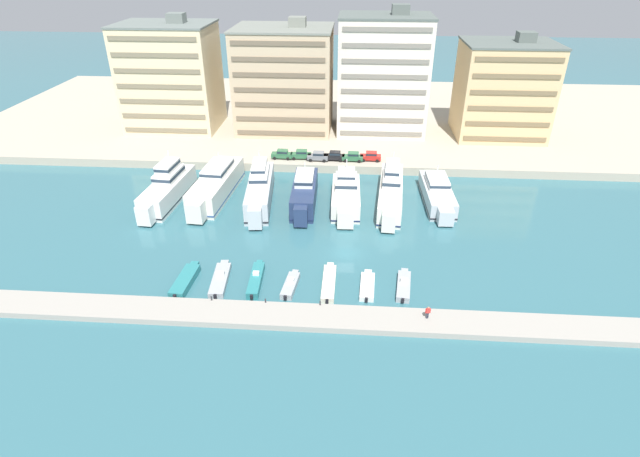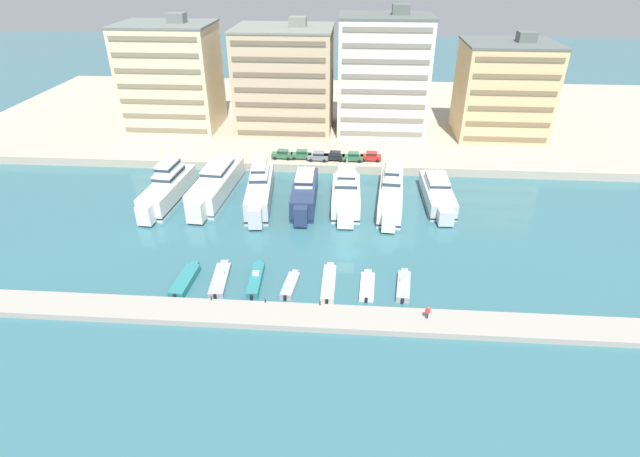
{
  "view_description": "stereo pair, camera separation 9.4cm",
  "coord_description": "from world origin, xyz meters",
  "px_view_note": "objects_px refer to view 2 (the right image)",
  "views": [
    {
      "loc": [
        0.53,
        -61.11,
        39.07
      ],
      "look_at": [
        -3.96,
        2.69,
        2.5
      ],
      "focal_mm": 28.0,
      "sensor_mm": 36.0,
      "label": 1
    },
    {
      "loc": [
        0.63,
        -61.1,
        39.07
      ],
      "look_at": [
        -3.96,
        2.69,
        2.5
      ],
      "focal_mm": 28.0,
      "sensor_mm": 36.0,
      "label": 2
    }
  ],
  "objects_px": {
    "yacht_navy_center_left": "(304,193)",
    "car_red_center_right": "(371,156)",
    "motorboat_grey_left": "(220,279)",
    "pedestrian_near_edge": "(428,312)",
    "motorboat_teal_mid_left": "(256,279)",
    "yacht_ivory_center": "(346,195)",
    "yacht_silver_mid_right": "(438,194)",
    "motorboat_white_center_right": "(367,286)",
    "car_green_center": "(353,156)",
    "yacht_silver_mid_left": "(260,189)",
    "car_grey_mid_left": "(318,156)",
    "motorboat_grey_mid_right": "(404,286)",
    "motorboat_cream_center": "(329,283)",
    "car_green_far_left": "(282,154)",
    "yacht_ivory_left": "(216,185)",
    "yacht_white_far_left": "(168,188)",
    "yacht_ivory_center_right": "(391,190)",
    "motorboat_grey_center_left": "(290,285)",
    "car_black_center_left": "(335,156)",
    "car_green_left": "(301,154)",
    "motorboat_teal_far_left": "(185,280)"
  },
  "relations": [
    {
      "from": "yacht_navy_center_left",
      "to": "car_red_center_right",
      "type": "xyz_separation_m",
      "value": [
        11.59,
        16.72,
        0.49
      ]
    },
    {
      "from": "motorboat_grey_left",
      "to": "pedestrian_near_edge",
      "type": "bearing_deg",
      "value": -13.95
    },
    {
      "from": "motorboat_teal_mid_left",
      "to": "yacht_ivory_center",
      "type": "bearing_deg",
      "value": 63.83
    },
    {
      "from": "yacht_silver_mid_right",
      "to": "car_red_center_right",
      "type": "height_order",
      "value": "yacht_silver_mid_right"
    },
    {
      "from": "motorboat_white_center_right",
      "to": "car_green_center",
      "type": "relative_size",
      "value": 1.61
    },
    {
      "from": "yacht_silver_mid_left",
      "to": "car_grey_mid_left",
      "type": "relative_size",
      "value": 4.92
    },
    {
      "from": "motorboat_white_center_right",
      "to": "car_green_center",
      "type": "bearing_deg",
      "value": 93.57
    },
    {
      "from": "motorboat_grey_mid_right",
      "to": "motorboat_cream_center",
      "type": "bearing_deg",
      "value": -179.82
    },
    {
      "from": "car_green_far_left",
      "to": "yacht_ivory_left",
      "type": "bearing_deg",
      "value": -123.82
    },
    {
      "from": "yacht_white_far_left",
      "to": "motorboat_teal_mid_left",
      "type": "xyz_separation_m",
      "value": [
        19.5,
        -22.84,
        -1.95
      ]
    },
    {
      "from": "yacht_ivory_center_right",
      "to": "motorboat_grey_center_left",
      "type": "bearing_deg",
      "value": -118.97
    },
    {
      "from": "yacht_silver_mid_right",
      "to": "car_grey_mid_left",
      "type": "relative_size",
      "value": 4.25
    },
    {
      "from": "yacht_ivory_center",
      "to": "car_black_center_left",
      "type": "height_order",
      "value": "yacht_ivory_center"
    },
    {
      "from": "car_grey_mid_left",
      "to": "car_green_center",
      "type": "distance_m",
      "value": 6.89
    },
    {
      "from": "motorboat_grey_center_left",
      "to": "yacht_white_far_left",
      "type": "bearing_deg",
      "value": 135.69
    },
    {
      "from": "yacht_ivory_left",
      "to": "motorboat_grey_center_left",
      "type": "relative_size",
      "value": 3.48
    },
    {
      "from": "motorboat_white_center_right",
      "to": "car_green_center",
      "type": "distance_m",
      "value": 39.92
    },
    {
      "from": "yacht_silver_mid_left",
      "to": "car_grey_mid_left",
      "type": "height_order",
      "value": "yacht_silver_mid_left"
    },
    {
      "from": "motorboat_grey_left",
      "to": "car_red_center_right",
      "type": "height_order",
      "value": "car_red_center_right"
    },
    {
      "from": "motorboat_grey_center_left",
      "to": "car_green_center",
      "type": "bearing_deg",
      "value": 79.47
    },
    {
      "from": "motorboat_grey_left",
      "to": "motorboat_white_center_right",
      "type": "height_order",
      "value": "motorboat_grey_left"
    },
    {
      "from": "motorboat_grey_left",
      "to": "motorboat_white_center_right",
      "type": "distance_m",
      "value": 19.46
    },
    {
      "from": "car_green_far_left",
      "to": "car_grey_mid_left",
      "type": "xyz_separation_m",
      "value": [
        7.24,
        -0.59,
        0.0
      ]
    },
    {
      "from": "yacht_ivory_center",
      "to": "yacht_ivory_center_right",
      "type": "bearing_deg",
      "value": 14.43
    },
    {
      "from": "yacht_silver_mid_right",
      "to": "car_red_center_right",
      "type": "distance_m",
      "value": 18.31
    },
    {
      "from": "yacht_silver_mid_left",
      "to": "car_red_center_right",
      "type": "relative_size",
      "value": 4.95
    },
    {
      "from": "motorboat_white_center_right",
      "to": "yacht_ivory_center_right",
      "type": "bearing_deg",
      "value": 80.41
    },
    {
      "from": "car_grey_mid_left",
      "to": "car_black_center_left",
      "type": "distance_m",
      "value": 3.27
    },
    {
      "from": "yacht_navy_center_left",
      "to": "car_grey_mid_left",
      "type": "xyz_separation_m",
      "value": [
        1.16,
        16.0,
        0.49
      ]
    },
    {
      "from": "yacht_white_far_left",
      "to": "motorboat_white_center_right",
      "type": "distance_m",
      "value": 41.26
    },
    {
      "from": "car_red_center_right",
      "to": "motorboat_grey_mid_right",
      "type": "bearing_deg",
      "value": -84.78
    },
    {
      "from": "yacht_navy_center_left",
      "to": "yacht_ivory_center_right",
      "type": "height_order",
      "value": "yacht_ivory_center_right"
    },
    {
      "from": "yacht_white_far_left",
      "to": "car_black_center_left",
      "type": "xyz_separation_m",
      "value": [
        28.07,
        16.93,
        0.13
      ]
    },
    {
      "from": "car_grey_mid_left",
      "to": "yacht_ivory_center_right",
      "type": "bearing_deg",
      "value": -46.77
    },
    {
      "from": "car_green_far_left",
      "to": "yacht_silver_mid_right",
      "type": "bearing_deg",
      "value": -26.33
    },
    {
      "from": "motorboat_grey_center_left",
      "to": "car_grey_mid_left",
      "type": "height_order",
      "value": "car_grey_mid_left"
    },
    {
      "from": "car_green_left",
      "to": "yacht_ivory_center_right",
      "type": "bearing_deg",
      "value": -41.75
    },
    {
      "from": "yacht_white_far_left",
      "to": "yacht_silver_mid_left",
      "type": "height_order",
      "value": "yacht_white_far_left"
    },
    {
      "from": "yacht_ivory_left",
      "to": "yacht_ivory_center_right",
      "type": "relative_size",
      "value": 1.0
    },
    {
      "from": "motorboat_teal_far_left",
      "to": "motorboat_white_center_right",
      "type": "bearing_deg",
      "value": 1.57
    },
    {
      "from": "car_green_center",
      "to": "car_grey_mid_left",
      "type": "bearing_deg",
      "value": -178.01
    },
    {
      "from": "yacht_ivory_center_right",
      "to": "yacht_silver_mid_right",
      "type": "bearing_deg",
      "value": 5.37
    },
    {
      "from": "yacht_ivory_center_right",
      "to": "car_green_left",
      "type": "xyz_separation_m",
      "value": [
        -17.02,
        15.19,
        0.2
      ]
    },
    {
      "from": "motorboat_teal_far_left",
      "to": "car_grey_mid_left",
      "type": "relative_size",
      "value": 1.9
    },
    {
      "from": "yacht_ivory_center_right",
      "to": "motorboat_cream_center",
      "type": "relative_size",
      "value": 2.51
    },
    {
      "from": "car_black_center_left",
      "to": "car_red_center_right",
      "type": "xyz_separation_m",
      "value": [
        7.18,
        0.34,
        0.0
      ]
    },
    {
      "from": "motorboat_grey_center_left",
      "to": "car_green_far_left",
      "type": "relative_size",
      "value": 1.49
    },
    {
      "from": "yacht_silver_mid_left",
      "to": "motorboat_grey_left",
      "type": "xyz_separation_m",
      "value": [
        -1.22,
        -23.78,
        -2.07
      ]
    },
    {
      "from": "yacht_ivory_center",
      "to": "pedestrian_near_edge",
      "type": "distance_m",
      "value": 31.34
    },
    {
      "from": "motorboat_grey_center_left",
      "to": "car_green_center",
      "type": "height_order",
      "value": "car_green_center"
    }
  ]
}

